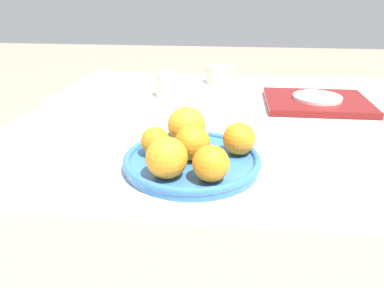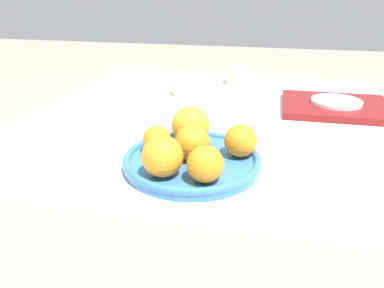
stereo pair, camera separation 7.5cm
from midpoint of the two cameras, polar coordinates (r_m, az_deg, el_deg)
The scene contains 12 objects.
table at distance 1.23m, azimuth 8.55°, elevation -12.91°, with size 1.17×1.03×0.75m.
fruit_platter at distance 0.76m, azimuth 2.81°, elevation -2.58°, with size 0.28×0.28×0.03m.
orange_0 at distance 0.82m, azimuth 2.39°, elevation 2.81°, with size 0.08×0.08×0.08m.
orange_1 at distance 0.74m, azimuth 2.91°, elevation 0.12°, with size 0.07×0.07×0.07m.
orange_2 at distance 0.77m, azimuth 10.18°, elevation 0.43°, with size 0.07×0.07×0.07m.
orange_3 at distance 0.66m, azimuth 5.26°, elevation -3.17°, with size 0.07×0.07×0.07m.
orange_4 at distance 0.77m, azimuth -2.64°, elevation 0.62°, with size 0.06×0.06×0.06m.
orange_5 at distance 0.68m, azimuth -1.40°, elevation -1.97°, with size 0.08×0.08×0.08m.
serving_tray at distance 1.20m, azimuth 22.75°, elevation 5.26°, with size 0.31×0.25×0.02m.
side_plate at distance 1.19m, azimuth 22.86°, elevation 5.94°, with size 0.15×0.15×0.01m.
cup_0 at distance 1.24m, azimuth 0.55°, elevation 9.01°, with size 0.07×0.07×0.08m.
cup_1 at distance 1.41m, azimuth 8.63°, elevation 10.25°, with size 0.09×0.09×0.06m.
Camera 2 is at (0.07, -0.99, 1.10)m, focal length 35.00 mm.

